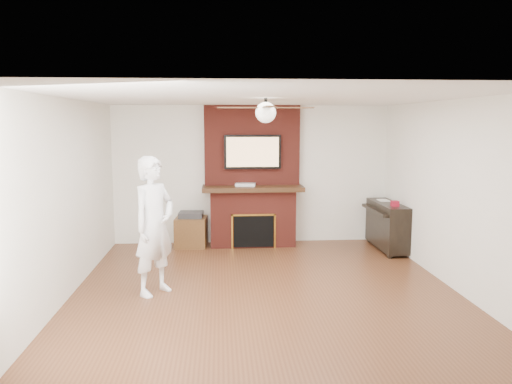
{
  "coord_description": "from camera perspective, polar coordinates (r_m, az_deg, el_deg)",
  "views": [
    {
      "loc": [
        -0.58,
        -6.29,
        2.2
      ],
      "look_at": [
        -0.06,
        0.9,
        1.19
      ],
      "focal_mm": 35.0,
      "sensor_mm": 36.0,
      "label": 1
    }
  ],
  "objects": [
    {
      "name": "piano",
      "position": [
        8.95,
        14.72,
        -3.63
      ],
      "size": [
        0.48,
        1.26,
        0.91
      ],
      "rotation": [
        0.0,
        0.0,
        0.02
      ],
      "color": "black",
      "rests_on": "ground"
    },
    {
      "name": "person",
      "position": [
        6.5,
        -11.56,
        -3.81
      ],
      "size": [
        0.74,
        0.78,
        1.78
      ],
      "primitive_type": "imported",
      "rotation": [
        0.0,
        0.0,
        0.91
      ],
      "color": "white",
      "rests_on": "ground"
    },
    {
      "name": "candle_orange",
      "position": [
        8.86,
        -1.76,
        -6.05
      ],
      "size": [
        0.07,
        0.07,
        0.11
      ],
      "primitive_type": "cylinder",
      "color": "red",
      "rests_on": "ground"
    },
    {
      "name": "room_shell",
      "position": [
        6.39,
        1.09,
        -0.57
      ],
      "size": [
        5.36,
        5.86,
        2.86
      ],
      "color": "#4D2A16",
      "rests_on": "ground"
    },
    {
      "name": "cable_box",
      "position": [
        8.82,
        -1.22,
        0.85
      ],
      "size": [
        0.37,
        0.25,
        0.05
      ],
      "primitive_type": "cube",
      "rotation": [
        0.0,
        0.0,
        -0.14
      ],
      "color": "silver",
      "rests_on": "fireplace"
    },
    {
      "name": "candle_green",
      "position": [
        8.91,
        -0.25,
        -6.06
      ],
      "size": [
        0.07,
        0.07,
        0.08
      ],
      "primitive_type": "cylinder",
      "color": "#496E2C",
      "rests_on": "ground"
    },
    {
      "name": "candle_blue",
      "position": [
        8.95,
        0.72,
        -5.98
      ],
      "size": [
        0.07,
        0.07,
        0.08
      ],
      "primitive_type": "cylinder",
      "color": "teal",
      "rests_on": "ground"
    },
    {
      "name": "tv",
      "position": [
        8.83,
        -0.4,
        4.61
      ],
      "size": [
        1.0,
        0.08,
        0.6
      ],
      "color": "black",
      "rests_on": "fireplace"
    },
    {
      "name": "ceiling_fan",
      "position": [
        6.32,
        1.12,
        9.17
      ],
      "size": [
        1.21,
        1.21,
        0.31
      ],
      "color": "black",
      "rests_on": "room_shell"
    },
    {
      "name": "candle_cream_extra",
      "position": [
        8.89,
        -2.18,
        -5.96
      ],
      "size": [
        0.08,
        0.08,
        0.12
      ],
      "primitive_type": "cylinder",
      "color": "#C0A798",
      "rests_on": "ground"
    },
    {
      "name": "fireplace",
      "position": [
        8.94,
        -0.41,
        0.24
      ],
      "size": [
        1.78,
        0.64,
        2.5
      ],
      "color": "maroon",
      "rests_on": "ground"
    },
    {
      "name": "candle_cream",
      "position": [
        8.91,
        -0.14,
        -5.93
      ],
      "size": [
        0.08,
        0.08,
        0.12
      ],
      "primitive_type": "cylinder",
      "color": "#C1B09A",
      "rests_on": "ground"
    },
    {
      "name": "side_table",
      "position": [
        8.99,
        -7.41,
        -4.37
      ],
      "size": [
        0.58,
        0.58,
        0.62
      ],
      "rotation": [
        0.0,
        0.0,
        -0.07
      ],
      "color": "#503116",
      "rests_on": "ground"
    }
  ]
}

